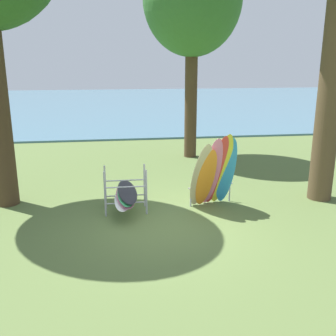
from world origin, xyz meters
TOP-DOWN VIEW (x-y plane):
  - ground_plane at (0.00, 0.00)m, footprint 80.00×80.00m
  - lake_water at (0.00, 29.09)m, footprint 80.00×36.00m
  - tree_mid_behind at (2.04, 7.21)m, footprint 3.94×3.94m
  - leaning_board_pile at (1.50, 1.12)m, footprint 1.44×1.14m
  - board_storage_rack at (-0.96, 1.20)m, footprint 1.15×2.12m

SIDE VIEW (x-z plane):
  - ground_plane at x=0.00m, z-range 0.00..0.00m
  - lake_water at x=0.00m, z-range 0.00..0.10m
  - board_storage_rack at x=-0.96m, z-range -0.13..1.12m
  - leaning_board_pile at x=1.50m, z-range -0.07..2.11m
  - tree_mid_behind at x=2.04m, z-range 2.01..10.69m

